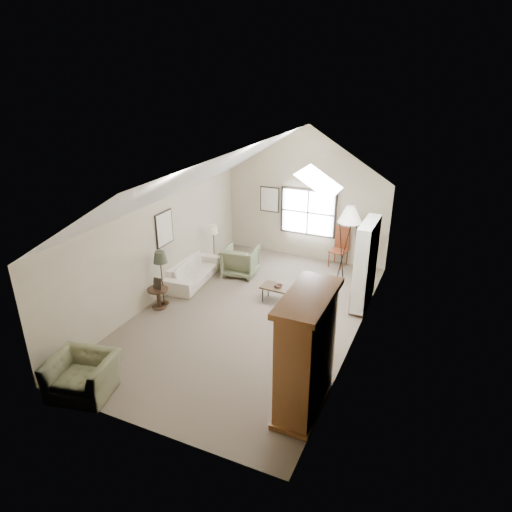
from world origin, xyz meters
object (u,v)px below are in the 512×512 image
at_px(sofa, 193,271).
at_px(armoire, 306,353).
at_px(armchair_near, 82,375).
at_px(side_table, 159,298).
at_px(side_chair, 339,248).
at_px(armchair_far, 241,261).
at_px(coffee_table, 278,294).

bearing_deg(sofa, armoire, -133.83).
bearing_deg(armchair_near, side_table, 88.46).
height_order(armoire, side_chair, armoire).
height_order(sofa, armchair_far, armchair_far).
xyz_separation_m(armoire, armchair_near, (-3.78, -1.30, -0.74)).
xyz_separation_m(sofa, side_table, (0.00, -1.60, -0.04)).
height_order(armchair_near, side_chair, side_chair).
height_order(armoire, coffee_table, armoire).
relative_size(armchair_near, side_table, 2.17).
relative_size(armchair_near, armchair_far, 1.22).
bearing_deg(armchair_far, coffee_table, 137.76).
xyz_separation_m(armchair_far, side_table, (-1.00, -2.55, -0.16)).
distance_m(armchair_near, armchair_far, 5.73).
relative_size(armoire, side_table, 4.27).
relative_size(armoire, armchair_near, 1.97).
distance_m(armchair_near, side_chair, 7.90).
height_order(armchair_near, side_table, armchair_near).
distance_m(armoire, sofa, 5.64).
distance_m(armoire, coffee_table, 3.88).
xyz_separation_m(side_table, side_chair, (3.37, 4.23, 0.33)).
bearing_deg(coffee_table, armoire, -61.40).
xyz_separation_m(armchair_far, coffee_table, (1.57, -1.10, -0.20)).
bearing_deg(armchair_near, coffee_table, 54.62).
relative_size(sofa, side_chair, 1.75).
xyz_separation_m(armchair_near, side_chair, (2.77, 7.40, 0.22)).
bearing_deg(armoire, armchair_near, -161.01).
bearing_deg(side_table, armchair_far, 68.53).
bearing_deg(coffee_table, side_table, -150.57).
bearing_deg(armchair_near, sofa, 84.90).
bearing_deg(side_chair, armoire, -69.42).
bearing_deg(sofa, side_table, 174.55).
relative_size(armoire, side_chair, 1.88).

